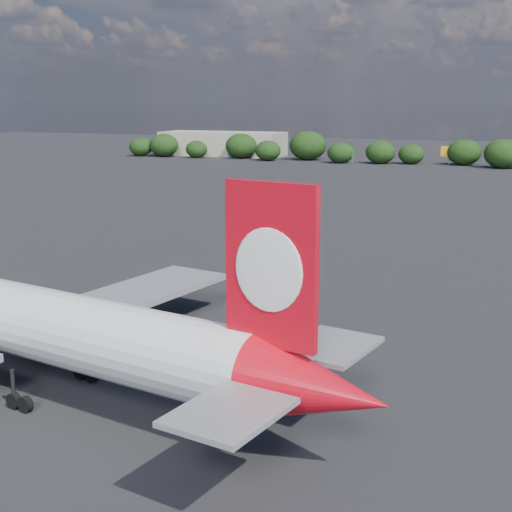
% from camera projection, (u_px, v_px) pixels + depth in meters
% --- Properties ---
extents(ground, '(500.00, 500.00, 0.00)m').
position_uv_depth(ground, '(271.00, 234.00, 102.71)').
color(ground, black).
rests_on(ground, ground).
extents(qantas_airliner, '(46.24, 44.19, 15.15)m').
position_uv_depth(qantas_airliner, '(42.00, 326.00, 46.54)').
color(qantas_airliner, white).
rests_on(qantas_airliner, ground).
extents(terminal_building, '(42.00, 16.00, 8.00)m').
position_uv_depth(terminal_building, '(223.00, 144.00, 244.89)').
color(terminal_building, gray).
rests_on(terminal_building, ground).
extents(highway_sign, '(6.00, 0.30, 4.50)m').
position_uv_depth(highway_sign, '(345.00, 153.00, 214.12)').
color(highway_sign, '#14661B').
rests_on(highway_sign, ground).
extents(billboard_yellow, '(5.00, 0.30, 5.50)m').
position_uv_depth(billboard_yellow, '(450.00, 152.00, 208.99)').
color(billboard_yellow, orange).
rests_on(billboard_yellow, ground).
extents(horizon_treeline, '(202.05, 16.81, 9.20)m').
position_uv_depth(horizon_treeline, '(448.00, 152.00, 207.33)').
color(horizon_treeline, black).
rests_on(horizon_treeline, ground).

